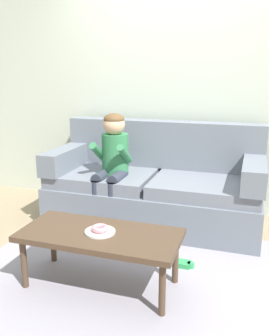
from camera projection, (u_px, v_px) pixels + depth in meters
name	position (u px, v px, depth m)	size (l,w,h in m)	color
ground	(138.00, 261.00, 2.95)	(10.00, 10.00, 0.00)	#9E896B
wall_back	(178.00, 80.00, 3.88)	(8.00, 0.10, 2.80)	beige
area_rug	(128.00, 276.00, 2.72)	(2.37, 1.85, 0.01)	#9993A3
couch	(155.00, 187.00, 3.68)	(2.07, 0.90, 0.99)	slate
coffee_table	(100.00, 238.00, 2.52)	(1.11, 0.51, 0.41)	#4C3828
person_child	(112.00, 159.00, 3.51)	(0.34, 0.58, 1.10)	#337A4C
plate	(100.00, 232.00, 2.50)	(0.21, 0.21, 0.01)	white
donut	(100.00, 228.00, 2.49)	(0.12, 0.12, 0.04)	pink
toy_controller	(180.00, 264.00, 2.85)	(0.23, 0.09, 0.05)	#339E56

